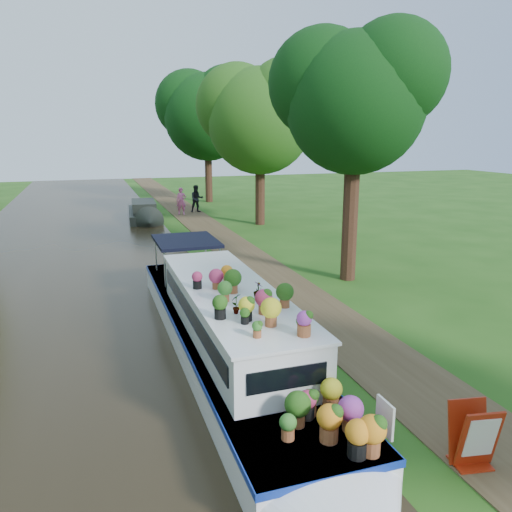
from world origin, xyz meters
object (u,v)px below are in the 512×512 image
(second_boat, at_px, (144,212))
(pedestrian_dark, at_px, (197,199))
(pedestrian_pink, at_px, (181,201))
(sandwich_board, at_px, (474,438))
(plant_boat, at_px, (230,331))

(second_boat, bearing_deg, pedestrian_dark, 32.16)
(second_boat, relative_size, pedestrian_pink, 3.51)
(sandwich_board, bearing_deg, pedestrian_pink, 99.20)
(second_boat, distance_m, pedestrian_dark, 4.33)
(plant_boat, xyz_separation_m, second_boat, (0.36, 21.17, -0.36))
(sandwich_board, xyz_separation_m, pedestrian_pink, (0.27, 27.30, 0.42))
(pedestrian_pink, distance_m, pedestrian_dark, 1.36)
(second_boat, height_order, pedestrian_pink, pedestrian_pink)
(sandwich_board, bearing_deg, plant_boat, 129.42)
(plant_boat, bearing_deg, pedestrian_dark, 79.86)
(plant_boat, distance_m, sandwich_board, 5.47)
(plant_boat, bearing_deg, pedestrian_pink, 82.51)
(sandwich_board, height_order, pedestrian_dark, pedestrian_dark)
(plant_boat, relative_size, sandwich_board, 12.89)
(second_boat, height_order, pedestrian_dark, pedestrian_dark)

